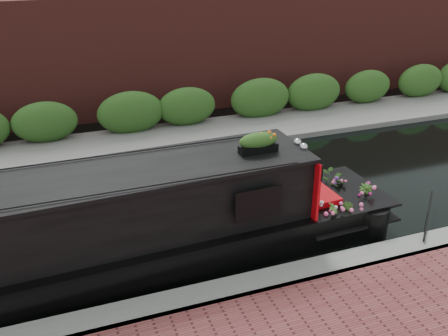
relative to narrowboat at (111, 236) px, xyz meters
name	(u,v)px	position (x,y,z in m)	size (l,w,h in m)	color
ground	(166,212)	(1.44, 1.79, -0.77)	(80.00, 80.00, 0.00)	black
near_bank_coping	(213,303)	(1.44, -1.51, -0.77)	(40.00, 0.60, 0.50)	gray
far_bank_path	(132,146)	(1.44, 5.99, -0.77)	(40.00, 2.40, 0.34)	slate
far_hedge	(126,136)	(1.44, 6.89, -0.77)	(40.00, 1.10, 2.80)	#29531B
far_brick_wall	(116,116)	(1.44, 8.99, -0.77)	(40.00, 1.00, 8.00)	#5C241F
narrowboat	(111,236)	(0.00, 0.00, 0.00)	(11.04, 2.34, 2.59)	black
rope_fender	(379,210)	(5.88, 0.00, -0.63)	(0.28, 0.28, 0.31)	#8A6548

